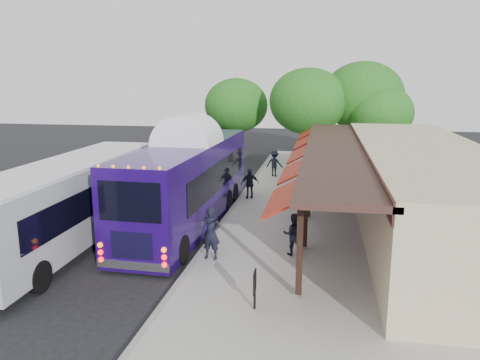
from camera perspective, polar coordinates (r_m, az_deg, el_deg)
The scene contains 15 objects.
ground at distance 18.39m, azimuth -4.12°, elevation -8.00°, with size 90.00×90.00×0.00m, color black.
sidewalk at distance 21.65m, azimuth 11.55°, elevation -4.89°, with size 10.00×40.00×0.15m, color #9E9B93.
curb at distance 22.06m, azimuth -1.44°, elevation -4.32°, with size 0.20×40.00×0.16m, color gray.
station_shelter at distance 21.58m, azimuth 20.76°, elevation -0.63°, with size 8.15×20.00×3.60m.
coach_bus at distance 20.68m, azimuth -6.28°, elevation 0.23°, with size 2.88×12.20×3.88m.
city_bus at distance 19.25m, azimuth -20.00°, elevation -2.22°, with size 2.83×12.11×3.24m.
ped_a at distance 16.40m, azimuth -3.54°, elevation -6.50°, with size 0.68×0.45×1.88m, color black.
ped_b at distance 16.91m, azimuth 6.53°, elevation -6.59°, with size 0.75×0.58×1.54m, color black.
ped_c at distance 24.63m, azimuth 1.23°, elevation -0.43°, with size 0.95×0.40×1.63m, color black.
ped_d at distance 30.46m, azimuth 4.23°, elevation 2.04°, with size 1.09×0.63×1.69m, color black.
sign_board at distance 13.03m, azimuth 1.79°, elevation -12.51°, with size 0.07×0.50×1.10m.
tree_left at distance 34.53m, azimuth 8.28°, elevation 9.48°, with size 5.61×5.61×7.18m.
tree_mid at distance 36.12m, azimuth 14.75°, elevation 9.83°, with size 5.98×5.98×7.66m.
tree_right at distance 34.91m, azimuth 16.68°, elevation 7.84°, with size 4.70×4.70×6.02m.
tree_far at distance 37.70m, azimuth -0.45°, elevation 9.08°, with size 5.04×5.04×6.45m.
Camera 1 is at (4.34, -16.71, 6.33)m, focal length 35.00 mm.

